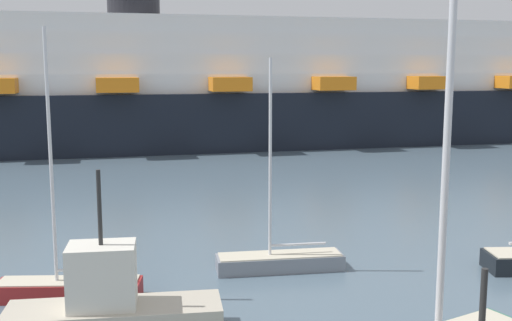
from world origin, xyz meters
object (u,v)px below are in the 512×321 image
at_px(sailboat_0, 280,259).
at_px(cruise_ship, 307,88).
at_px(sailboat_3, 68,285).
at_px(fishing_boat_0, 111,306).

xyz_separation_m(sailboat_0, cruise_ship, (10.75, 34.61, 4.46)).
xyz_separation_m(sailboat_0, sailboat_3, (-6.74, -1.33, 0.04)).
distance_m(sailboat_0, fishing_boat_0, 6.86).
distance_m(sailboat_0, cruise_ship, 36.52).
xyz_separation_m(sailboat_3, cruise_ship, (17.49, 35.94, 4.43)).
bearing_deg(cruise_ship, sailboat_3, -118.84).
height_order(sailboat_0, sailboat_3, sailboat_3).
relative_size(fishing_boat_0, cruise_ship, 0.06).
height_order(sailboat_3, fishing_boat_0, sailboat_3).
xyz_separation_m(sailboat_0, fishing_boat_0, (-5.41, -4.19, 0.42)).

